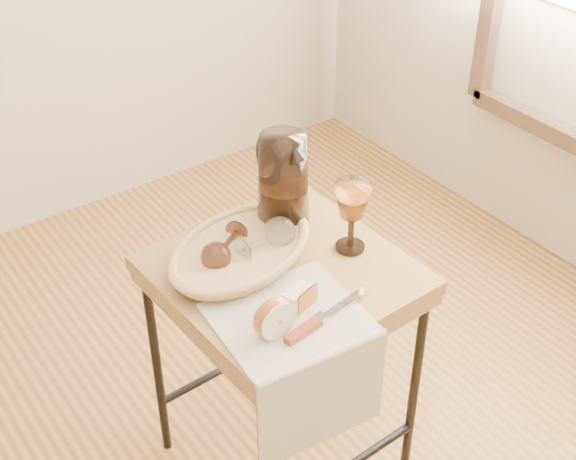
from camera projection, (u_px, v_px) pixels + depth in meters
side_table at (283, 372)px, 2.02m from camera, size 0.55×0.55×0.67m
tea_towel at (289, 319)px, 1.68m from camera, size 0.33×0.30×0.01m
bread_basket at (241, 253)px, 1.83m from camera, size 0.41×0.34×0.05m
goblet_lying_a at (225, 246)px, 1.82m from camera, size 0.13×0.12×0.07m
goblet_lying_b at (264, 240)px, 1.83m from camera, size 0.13×0.08×0.08m
pitcher at (283, 183)px, 1.89m from camera, size 0.18×0.25×0.29m
wine_goblet at (352, 217)px, 1.83m from camera, size 0.10×0.10×0.18m
apple_half at (273, 316)px, 1.62m from camera, size 0.10×0.05×0.09m
apple_wedge at (298, 298)px, 1.69m from camera, size 0.08×0.05×0.05m
table_knife at (324, 316)px, 1.67m from camera, size 0.23×0.06×0.02m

